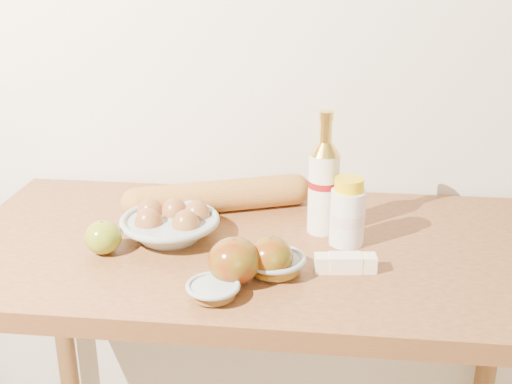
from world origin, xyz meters
TOP-DOWN VIEW (x-y plane):
  - back_wall at (0.00, 1.51)m, footprint 3.50×0.02m
  - table at (0.00, 1.18)m, footprint 1.20×0.60m
  - bourbon_bottle at (0.13, 1.25)m, footprint 0.07×0.07m
  - cream_bottle at (0.17, 1.20)m, footprint 0.08×0.08m
  - egg_bowl at (-0.18, 1.19)m, footprint 0.20×0.20m
  - baguette at (-0.10, 1.33)m, footprint 0.42×0.21m
  - apple_yellowgreen at (-0.29, 1.10)m, footprint 0.08×0.08m
  - apple_redgreen_front at (-0.02, 1.02)m, footprint 0.11×0.11m
  - apple_redgreen_right at (0.04, 1.05)m, footprint 0.08×0.08m
  - sugar_bowl at (-0.05, 0.96)m, footprint 0.09×0.09m
  - syrup_bowl at (0.04, 1.06)m, footprint 0.13×0.13m
  - butter_stick at (0.17, 1.08)m, footprint 0.11×0.04m

SIDE VIEW (x-z plane):
  - table at x=0.00m, z-range 0.33..1.23m
  - sugar_bowl at x=-0.05m, z-range 0.90..0.93m
  - butter_stick at x=0.17m, z-range 0.90..0.93m
  - syrup_bowl at x=0.04m, z-range 0.90..0.93m
  - egg_bowl at x=-0.18m, z-range 0.89..0.96m
  - apple_yellowgreen at x=-0.29m, z-range 0.90..0.96m
  - baguette at x=-0.10m, z-range 0.90..0.97m
  - apple_redgreen_right at x=0.04m, z-range 0.90..0.97m
  - apple_redgreen_front at x=-0.02m, z-range 0.90..0.98m
  - cream_bottle at x=0.17m, z-range 0.89..1.03m
  - bourbon_bottle at x=0.13m, z-range 0.88..1.13m
  - back_wall at x=0.00m, z-range 0.00..2.60m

